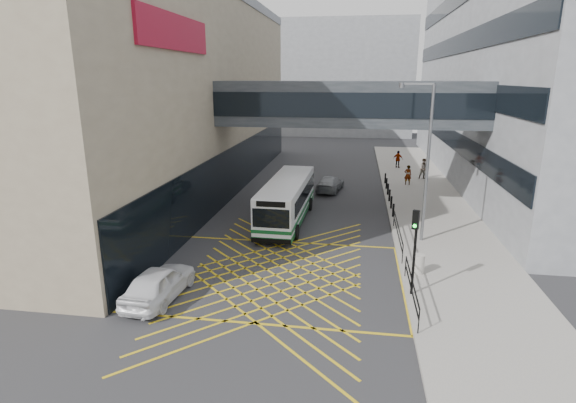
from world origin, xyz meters
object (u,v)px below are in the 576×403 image
at_px(car_dark, 299,192).
at_px(litter_bin, 419,264).
at_px(bus, 287,199).
at_px(street_lamp, 425,154).
at_px(car_silver, 330,183).
at_px(car_white, 159,283).
at_px(pedestrian_a, 408,175).
at_px(pedestrian_b, 424,169).
at_px(traffic_light, 415,240).
at_px(pedestrian_c, 398,159).

relative_size(car_dark, litter_bin, 4.85).
bearing_deg(bus, street_lamp, -17.37).
xyz_separation_m(street_lamp, litter_bin, (-0.56, -4.79, -4.54)).
distance_m(bus, car_silver, 8.95).
bearing_deg(car_white, litter_bin, -156.21).
relative_size(car_dark, street_lamp, 0.52).
bearing_deg(car_white, pedestrian_a, -114.81).
bearing_deg(pedestrian_b, car_silver, -157.22).
distance_m(bus, street_lamp, 9.31).
height_order(street_lamp, pedestrian_a, street_lamp).
bearing_deg(pedestrian_b, car_white, -128.86).
xyz_separation_m(bus, street_lamp, (8.10, -2.75, 3.67)).
relative_size(car_white, car_dark, 1.03).
bearing_deg(traffic_light, litter_bin, 98.10).
relative_size(bus, litter_bin, 10.73).
height_order(pedestrian_a, pedestrian_b, pedestrian_b).
distance_m(car_silver, pedestrian_c, 12.17).
relative_size(car_dark, car_silver, 1.06).
xyz_separation_m(bus, traffic_light, (6.94, -9.88, 1.15)).
xyz_separation_m(traffic_light, pedestrian_a, (1.93, 21.20, -1.64)).
bearing_deg(car_silver, litter_bin, 116.81).
bearing_deg(traffic_light, pedestrian_c, 108.99).
bearing_deg(pedestrian_b, street_lamp, -107.93).
distance_m(street_lamp, pedestrian_c, 22.12).
relative_size(litter_bin, pedestrian_c, 0.53).
distance_m(litter_bin, pedestrian_c, 26.54).
relative_size(car_white, street_lamp, 0.54).
height_order(traffic_light, pedestrian_b, traffic_light).
xyz_separation_m(car_white, car_silver, (6.03, 20.21, -0.08)).
relative_size(car_white, pedestrian_c, 2.67).
xyz_separation_m(street_lamp, pedestrian_a, (0.78, 14.07, -4.15)).
height_order(car_white, street_lamp, street_lamp).
bearing_deg(pedestrian_a, car_dark, 28.28).
height_order(street_lamp, pedestrian_c, street_lamp).
bearing_deg(car_dark, pedestrian_b, -148.97).
xyz_separation_m(traffic_light, pedestrian_b, (3.63, 23.74, -1.55)).
xyz_separation_m(traffic_light, street_lamp, (1.16, 7.13, 2.51)).
bearing_deg(car_silver, pedestrian_c, -112.89).
distance_m(car_dark, pedestrian_c, 16.22).
distance_m(bus, pedestrian_c, 20.86).
xyz_separation_m(bus, pedestrian_b, (10.57, 13.85, -0.40)).
relative_size(car_white, litter_bin, 5.02).
bearing_deg(car_dark, car_silver, -130.70).
relative_size(car_silver, street_lamp, 0.49).
height_order(bus, car_dark, bus).
distance_m(traffic_light, pedestrian_c, 28.95).
height_order(traffic_light, pedestrian_a, traffic_light).
bearing_deg(pedestrian_c, car_white, 88.61).
height_order(traffic_light, pedestrian_c, traffic_light).
bearing_deg(car_dark, bus, 80.06).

